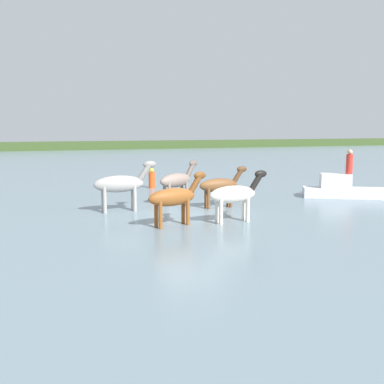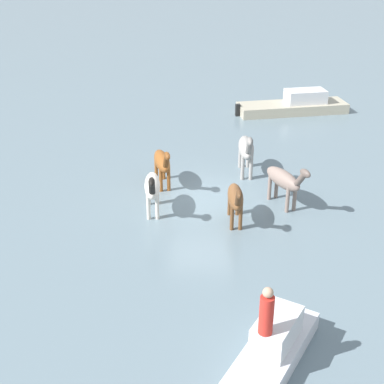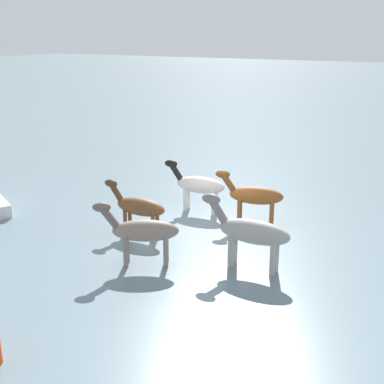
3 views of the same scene
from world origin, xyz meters
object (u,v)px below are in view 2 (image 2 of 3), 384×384
(boat_tender_starboard, at_px, (294,107))
(horse_rear_stallion, at_px, (162,162))
(horse_mid_herd, at_px, (236,198))
(horse_chestnut_trailing, at_px, (246,149))
(boat_launch_far, at_px, (269,358))
(person_helmsman_aft, at_px, (267,312))
(horse_pinto_flank, at_px, (284,180))
(horse_dun_straggler, at_px, (152,187))

(boat_tender_starboard, bearing_deg, horse_rear_stallion, -136.01)
(horse_mid_herd, height_order, horse_chestnut_trailing, horse_chestnut_trailing)
(horse_chestnut_trailing, distance_m, boat_launch_far, 11.00)
(horse_chestnut_trailing, distance_m, boat_tender_starboard, 8.96)
(person_helmsman_aft, bearing_deg, horse_mid_herd, -176.87)
(horse_chestnut_trailing, bearing_deg, horse_pinto_flank, 21.71)
(horse_mid_herd, xyz_separation_m, boat_launch_far, (6.82, 0.53, -0.66))
(horse_dun_straggler, bearing_deg, horse_chestnut_trailing, 129.40)
(horse_mid_herd, height_order, horse_rear_stallion, horse_rear_stallion)
(horse_chestnut_trailing, bearing_deg, person_helmsman_aft, -2.95)
(boat_launch_far, bearing_deg, horse_mid_herd, 32.48)
(horse_mid_herd, height_order, horse_dun_straggler, horse_dun_straggler)
(horse_dun_straggler, relative_size, boat_launch_far, 0.59)
(horse_chestnut_trailing, distance_m, person_helmsman_aft, 11.13)
(horse_mid_herd, bearing_deg, horse_rear_stallion, -139.73)
(horse_mid_herd, relative_size, horse_chestnut_trailing, 0.86)
(horse_pinto_flank, relative_size, horse_rear_stallion, 0.97)
(horse_pinto_flank, bearing_deg, boat_launch_far, -37.33)
(boat_tender_starboard, bearing_deg, horse_mid_herd, -118.72)
(horse_pinto_flank, bearing_deg, horse_chestnut_trailing, 175.10)
(horse_pinto_flank, relative_size, person_helmsman_aft, 1.93)
(horse_rear_stallion, distance_m, boat_launch_far, 10.28)
(horse_mid_herd, xyz_separation_m, person_helmsman_aft, (6.97, 0.38, 0.76))
(horse_chestnut_trailing, xyz_separation_m, horse_dun_straggler, (3.48, -3.47, -0.11))
(horse_chestnut_trailing, bearing_deg, boat_tender_starboard, 157.61)
(horse_pinto_flank, xyz_separation_m, boat_launch_far, (8.19, -1.27, -0.73))
(horse_mid_herd, height_order, horse_pinto_flank, horse_pinto_flank)
(horse_chestnut_trailing, xyz_separation_m, boat_launch_far, (10.97, -0.05, -0.82))
(person_helmsman_aft, bearing_deg, horse_pinto_flank, 170.38)
(boat_tender_starboard, bearing_deg, horse_pinto_flank, -111.95)
(boat_launch_far, xyz_separation_m, person_helmsman_aft, (0.14, -0.15, 1.41))
(horse_dun_straggler, height_order, horse_rear_stallion, horse_dun_straggler)
(boat_tender_starboard, distance_m, person_helmsman_aft, 19.81)
(horse_pinto_flank, bearing_deg, horse_dun_straggler, -109.96)
(horse_mid_herd, distance_m, person_helmsman_aft, 7.02)
(horse_chestnut_trailing, height_order, boat_tender_starboard, horse_chestnut_trailing)
(horse_chestnut_trailing, bearing_deg, horse_dun_straggler, -46.80)
(horse_dun_straggler, xyz_separation_m, horse_rear_stallion, (-2.24, 0.16, -0.00))
(horse_rear_stallion, xyz_separation_m, person_helmsman_aft, (9.87, 3.10, 0.70))
(horse_chestnut_trailing, relative_size, horse_rear_stallion, 1.11)
(horse_dun_straggler, bearing_deg, boat_tender_starboard, 145.19)
(horse_pinto_flank, distance_m, boat_tender_starboard, 11.32)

